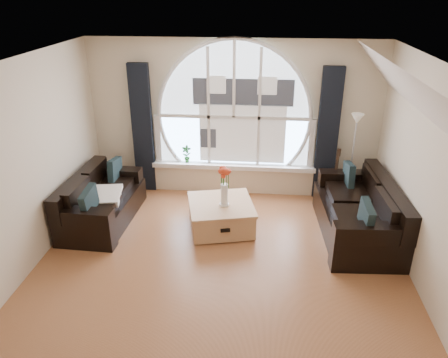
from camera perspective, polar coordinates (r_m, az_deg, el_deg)
ground at (r=5.69m, az=-0.87°, el=-13.50°), size 5.00×5.50×0.01m
ceiling at (r=4.55m, az=-1.09°, el=14.34°), size 5.00×5.50×0.01m
wall_back at (r=7.53m, az=1.33°, el=7.94°), size 5.00×0.01×2.70m
wall_left at (r=5.78m, az=-26.41°, el=-0.03°), size 0.01×5.50×2.70m
wall_right at (r=5.33m, az=26.83°, el=-2.13°), size 0.01×5.50×2.70m
attic_slope at (r=4.90m, az=25.76°, el=8.48°), size 0.92×5.50×0.72m
arched_window at (r=7.43m, az=1.33°, el=9.90°), size 2.60×0.06×2.15m
window_sill at (r=7.72m, az=1.21°, el=1.74°), size 2.90×0.22×0.08m
window_frame at (r=7.40m, az=1.32°, el=9.85°), size 2.76×0.08×2.15m
neighbor_house at (r=7.44m, az=2.48°, el=8.91°), size 1.70×0.02×1.50m
curtain_left at (r=7.75m, az=-10.71°, el=6.45°), size 0.35×0.12×2.30m
curtain_right at (r=7.54m, az=13.52°, el=5.68°), size 0.35×0.12×2.30m
sofa_left at (r=7.08m, az=-15.86°, el=-2.48°), size 0.94×1.78×0.77m
sofa_right at (r=6.73m, az=17.24°, el=-4.13°), size 1.09×2.01×0.87m
coffee_chest at (r=6.68m, az=-0.41°, el=-4.72°), size 1.16×1.16×0.47m
throw_blanket at (r=6.92m, az=-15.76°, el=-2.17°), size 0.63×0.63×0.10m
vase_flowers at (r=6.36m, az=0.03°, el=-0.38°), size 0.24×0.24×0.70m
floor_lamp at (r=7.50m, az=16.54°, el=2.37°), size 0.24×0.24×1.60m
guitar at (r=7.51m, az=14.45°, el=0.40°), size 0.42×0.34×1.06m
potted_plant at (r=7.75m, az=-4.98°, el=3.31°), size 0.17×0.12×0.32m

